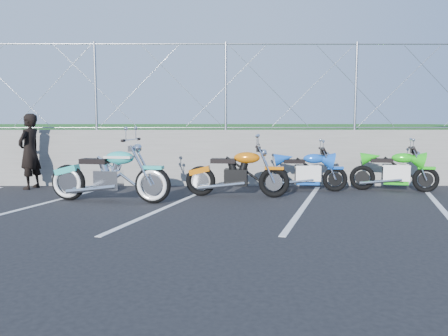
{
  "coord_description": "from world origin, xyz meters",
  "views": [
    {
      "loc": [
        0.94,
        -6.68,
        1.5
      ],
      "look_at": [
        0.95,
        1.3,
        0.64
      ],
      "focal_mm": 35.0,
      "sensor_mm": 36.0,
      "label": 1
    }
  ],
  "objects_px": {
    "person_standing": "(30,151)",
    "naked_orange": "(238,175)",
    "cruiser_turquoise": "(111,177)",
    "sportbike_blue": "(307,173)",
    "sportbike_green": "(395,172)"
  },
  "relations": [
    {
      "from": "person_standing",
      "to": "naked_orange",
      "type": "bearing_deg",
      "value": 91.02
    },
    {
      "from": "cruiser_turquoise",
      "to": "sportbike_blue",
      "type": "height_order",
      "value": "cruiser_turquoise"
    },
    {
      "from": "naked_orange",
      "to": "sportbike_blue",
      "type": "relative_size",
      "value": 1.16
    },
    {
      "from": "sportbike_green",
      "to": "person_standing",
      "type": "xyz_separation_m",
      "value": [
        -7.97,
        0.37,
        0.43
      ]
    },
    {
      "from": "naked_orange",
      "to": "person_standing",
      "type": "distance_m",
      "value": 4.72
    },
    {
      "from": "sportbike_blue",
      "to": "person_standing",
      "type": "bearing_deg",
      "value": -179.41
    },
    {
      "from": "naked_orange",
      "to": "sportbike_blue",
      "type": "bearing_deg",
      "value": 32.56
    },
    {
      "from": "sportbike_blue",
      "to": "naked_orange",
      "type": "bearing_deg",
      "value": -151.21
    },
    {
      "from": "sportbike_green",
      "to": "sportbike_blue",
      "type": "relative_size",
      "value": 1.0
    },
    {
      "from": "cruiser_turquoise",
      "to": "sportbike_blue",
      "type": "bearing_deg",
      "value": 28.7
    },
    {
      "from": "cruiser_turquoise",
      "to": "sportbike_blue",
      "type": "relative_size",
      "value": 1.32
    },
    {
      "from": "sportbike_green",
      "to": "person_standing",
      "type": "distance_m",
      "value": 7.99
    },
    {
      "from": "sportbike_green",
      "to": "naked_orange",
      "type": "bearing_deg",
      "value": -153.4
    },
    {
      "from": "sportbike_blue",
      "to": "person_standing",
      "type": "height_order",
      "value": "person_standing"
    },
    {
      "from": "person_standing",
      "to": "cruiser_turquoise",
      "type": "bearing_deg",
      "value": 67.89
    }
  ]
}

